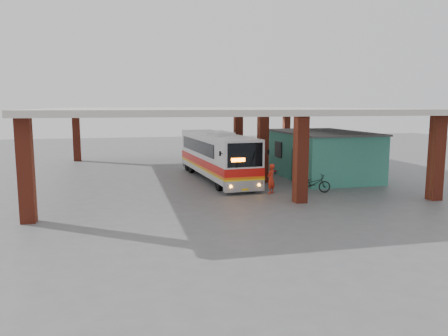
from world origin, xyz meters
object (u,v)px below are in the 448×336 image
Objects in this scene: coach_bus at (217,155)px; motorcycle at (313,184)px; red_chair at (277,169)px; pedestrian at (271,179)px.

motorcycle is (4.31, -5.59, -1.08)m from coach_bus.
motorcycle is at bearing -106.16° from red_chair.
pedestrian reaches higher than red_chair.
pedestrian is at bearing 92.16° from motorcycle.
red_chair is (4.70, 1.36, -1.22)m from coach_bus.
pedestrian is at bearing -125.63° from red_chair.
pedestrian is at bearing -73.93° from coach_bus.
motorcycle is 1.18× the size of pedestrian.
red_chair is at bearing 7.60° from motorcycle.
motorcycle is 2.41m from pedestrian.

